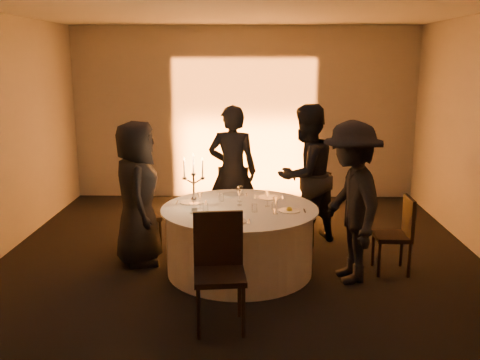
{
  "coord_description": "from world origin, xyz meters",
  "views": [
    {
      "loc": [
        0.13,
        -5.89,
        2.43
      ],
      "look_at": [
        0.0,
        0.2,
        1.05
      ],
      "focal_mm": 40.0,
      "sensor_mm": 36.0,
      "label": 1
    }
  ],
  "objects_px": {
    "chair_back_right": "(314,200)",
    "candelabra": "(194,187)",
    "chair_left": "(138,213)",
    "chair_front": "(219,263)",
    "banquet_table": "(240,240)",
    "guest_back_right": "(306,175)",
    "coffee_cup": "(194,210)",
    "guest_back_left": "(232,171)",
    "chair_back_left": "(234,194)",
    "guest_right": "(351,202)",
    "chair_right": "(399,231)",
    "guest_left": "(137,193)"
  },
  "relations": [
    {
      "from": "coffee_cup",
      "to": "candelabra",
      "type": "distance_m",
      "value": 0.38
    },
    {
      "from": "guest_back_right",
      "to": "banquet_table",
      "type": "bearing_deg",
      "value": 10.14
    },
    {
      "from": "chair_back_right",
      "to": "guest_back_right",
      "type": "xyz_separation_m",
      "value": [
        -0.17,
        -0.38,
        0.44
      ]
    },
    {
      "from": "chair_left",
      "to": "chair_front",
      "type": "bearing_deg",
      "value": 179.27
    },
    {
      "from": "chair_right",
      "to": "coffee_cup",
      "type": "distance_m",
      "value": 2.36
    },
    {
      "from": "banquet_table",
      "to": "chair_back_right",
      "type": "relative_size",
      "value": 2.03
    },
    {
      "from": "chair_right",
      "to": "guest_right",
      "type": "distance_m",
      "value": 0.76
    },
    {
      "from": "banquet_table",
      "to": "candelabra",
      "type": "relative_size",
      "value": 2.93
    },
    {
      "from": "chair_back_left",
      "to": "guest_back_right",
      "type": "xyz_separation_m",
      "value": [
        0.96,
        -0.47,
        0.39
      ]
    },
    {
      "from": "chair_front",
      "to": "guest_back_right",
      "type": "bearing_deg",
      "value": 59.79
    },
    {
      "from": "guest_right",
      "to": "guest_left",
      "type": "bearing_deg",
      "value": -110.24
    },
    {
      "from": "guest_right",
      "to": "guest_back_right",
      "type": "bearing_deg",
      "value": -172.53
    },
    {
      "from": "chair_back_right",
      "to": "guest_back_left",
      "type": "height_order",
      "value": "guest_back_left"
    },
    {
      "from": "chair_back_left",
      "to": "chair_front",
      "type": "distance_m",
      "value": 2.76
    },
    {
      "from": "chair_back_right",
      "to": "guest_right",
      "type": "relative_size",
      "value": 0.49
    },
    {
      "from": "chair_left",
      "to": "chair_back_right",
      "type": "xyz_separation_m",
      "value": [
        2.35,
        0.67,
        0.02
      ]
    },
    {
      "from": "chair_back_right",
      "to": "candelabra",
      "type": "height_order",
      "value": "candelabra"
    },
    {
      "from": "banquet_table",
      "to": "chair_front",
      "type": "bearing_deg",
      "value": -97.23
    },
    {
      "from": "banquet_table",
      "to": "guest_right",
      "type": "bearing_deg",
      "value": -9.63
    },
    {
      "from": "guest_back_right",
      "to": "coffee_cup",
      "type": "distance_m",
      "value": 1.83
    },
    {
      "from": "chair_back_left",
      "to": "guest_back_right",
      "type": "distance_m",
      "value": 1.14
    },
    {
      "from": "candelabra",
      "to": "banquet_table",
      "type": "bearing_deg",
      "value": -11.91
    },
    {
      "from": "chair_right",
      "to": "banquet_table",
      "type": "bearing_deg",
      "value": -88.85
    },
    {
      "from": "guest_right",
      "to": "candelabra",
      "type": "distance_m",
      "value": 1.79
    },
    {
      "from": "guest_back_left",
      "to": "guest_right",
      "type": "bearing_deg",
      "value": 137.22
    },
    {
      "from": "coffee_cup",
      "to": "guest_back_left",
      "type": "bearing_deg",
      "value": 76.54
    },
    {
      "from": "chair_back_right",
      "to": "chair_right",
      "type": "relative_size",
      "value": 0.99
    },
    {
      "from": "chair_front",
      "to": "coffee_cup",
      "type": "height_order",
      "value": "chair_front"
    },
    {
      "from": "guest_right",
      "to": "candelabra",
      "type": "bearing_deg",
      "value": -109.96
    },
    {
      "from": "guest_left",
      "to": "coffee_cup",
      "type": "xyz_separation_m",
      "value": [
        0.73,
        -0.47,
        -0.07
      ]
    },
    {
      "from": "chair_back_left",
      "to": "chair_front",
      "type": "relative_size",
      "value": 0.91
    },
    {
      "from": "chair_back_right",
      "to": "coffee_cup",
      "type": "bearing_deg",
      "value": 12.93
    },
    {
      "from": "chair_left",
      "to": "chair_back_right",
      "type": "distance_m",
      "value": 2.45
    },
    {
      "from": "guest_right",
      "to": "guest_back_left",
      "type": "bearing_deg",
      "value": -147.99
    },
    {
      "from": "banquet_table",
      "to": "chair_back_left",
      "type": "height_order",
      "value": "chair_back_left"
    },
    {
      "from": "chair_front",
      "to": "guest_back_right",
      "type": "height_order",
      "value": "guest_back_right"
    },
    {
      "from": "chair_right",
      "to": "candelabra",
      "type": "relative_size",
      "value": 1.46
    },
    {
      "from": "guest_left",
      "to": "guest_right",
      "type": "relative_size",
      "value": 0.97
    },
    {
      "from": "chair_left",
      "to": "guest_right",
      "type": "height_order",
      "value": "guest_right"
    },
    {
      "from": "chair_back_left",
      "to": "guest_back_left",
      "type": "xyz_separation_m",
      "value": [
        -0.01,
        -0.17,
        0.37
      ]
    },
    {
      "from": "chair_back_right",
      "to": "guest_right",
      "type": "height_order",
      "value": "guest_right"
    },
    {
      "from": "chair_back_right",
      "to": "candelabra",
      "type": "distance_m",
      "value": 2.08
    },
    {
      "from": "guest_left",
      "to": "coffee_cup",
      "type": "height_order",
      "value": "guest_left"
    },
    {
      "from": "chair_back_left",
      "to": "coffee_cup",
      "type": "xyz_separation_m",
      "value": [
        -0.38,
        -1.71,
        0.25
      ]
    },
    {
      "from": "chair_back_right",
      "to": "guest_right",
      "type": "xyz_separation_m",
      "value": [
        0.21,
        -1.61,
        0.4
      ]
    },
    {
      "from": "chair_back_right",
      "to": "guest_right",
      "type": "distance_m",
      "value": 1.67
    },
    {
      "from": "chair_back_right",
      "to": "candelabra",
      "type": "relative_size",
      "value": 1.44
    },
    {
      "from": "chair_left",
      "to": "chair_front",
      "type": "xyz_separation_m",
      "value": [
        1.17,
        -2.0,
        0.12
      ]
    },
    {
      "from": "guest_right",
      "to": "candelabra",
      "type": "relative_size",
      "value": 2.92
    },
    {
      "from": "chair_back_left",
      "to": "guest_right",
      "type": "bearing_deg",
      "value": 132.23
    }
  ]
}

